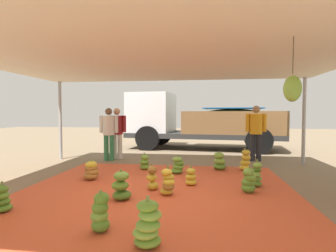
# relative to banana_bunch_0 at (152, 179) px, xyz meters

# --- Properties ---
(ground_plane) EXTENTS (40.00, 40.00, 0.00)m
(ground_plane) POSITION_rel_banana_bunch_0_xyz_m (0.10, 2.86, -0.23)
(ground_plane) COLOR #7F6B51
(tarp_orange) EXTENTS (5.32, 5.32, 0.01)m
(tarp_orange) POSITION_rel_banana_bunch_0_xyz_m (0.10, -0.14, -0.22)
(tarp_orange) COLOR #D1512D
(tarp_orange) RESTS_ON ground
(tent_canopy) EXTENTS (8.00, 7.00, 2.62)m
(tent_canopy) POSITION_rel_banana_bunch_0_xyz_m (0.11, -0.24, 2.31)
(tent_canopy) COLOR #9EA0A5
(tent_canopy) RESTS_ON ground
(banana_bunch_0) EXTENTS (0.32, 0.31, 0.51)m
(banana_bunch_0) POSITION_rel_banana_bunch_0_xyz_m (0.00, 0.00, 0.00)
(banana_bunch_0) COLOR gold
(banana_bunch_0) RESTS_ON tarp_orange
(banana_bunch_1) EXTENTS (0.34, 0.34, 0.41)m
(banana_bunch_1) POSITION_rel_banana_bunch_0_xyz_m (0.73, 0.43, -0.05)
(banana_bunch_1) COLOR gold
(banana_bunch_1) RESTS_ON tarp_orange
(banana_bunch_2) EXTENTS (0.38, 0.38, 0.46)m
(banana_bunch_2) POSITION_rel_banana_bunch_0_xyz_m (-0.56, 1.82, -0.03)
(banana_bunch_2) COLOR #60932D
(banana_bunch_2) RESTS_ON tarp_orange
(banana_bunch_3) EXTENTS (0.32, 0.31, 0.53)m
(banana_bunch_3) POSITION_rel_banana_bunch_0_xyz_m (-0.30, -1.92, 0.02)
(banana_bunch_3) COLOR #518428
(banana_bunch_3) RESTS_ON tarp_orange
(banana_bunch_4) EXTENTS (0.42, 0.44, 0.45)m
(banana_bunch_4) POSITION_rel_banana_bunch_0_xyz_m (-1.53, 0.62, -0.02)
(banana_bunch_4) COLOR #996628
(banana_bunch_4) RESTS_ON tarp_orange
(banana_bunch_5) EXTENTS (0.33, 0.33, 0.47)m
(banana_bunch_5) POSITION_rel_banana_bunch_0_xyz_m (-2.04, -1.47, -0.03)
(banana_bunch_5) COLOR #518428
(banana_bunch_5) RESTS_ON tarp_orange
(banana_bunch_7) EXTENTS (0.40, 0.39, 0.59)m
(banana_bunch_7) POSITION_rel_banana_bunch_0_xyz_m (2.09, 2.08, 0.04)
(banana_bunch_7) COLOR gold
(banana_bunch_7) RESTS_ON tarp_orange
(banana_bunch_8) EXTENTS (0.32, 0.33, 0.56)m
(banana_bunch_8) POSITION_rel_banana_bunch_0_xyz_m (2.07, 0.50, 0.02)
(banana_bunch_8) COLOR #518428
(banana_bunch_8) RESTS_ON tarp_orange
(banana_bunch_9) EXTENTS (0.44, 0.42, 0.53)m
(banana_bunch_9) POSITION_rel_banana_bunch_0_xyz_m (-0.42, -0.66, 0.01)
(banana_bunch_9) COLOR #477523
(banana_bunch_9) RESTS_ON tarp_orange
(banana_bunch_10) EXTENTS (0.46, 0.46, 0.50)m
(banana_bunch_10) POSITION_rel_banana_bunch_0_xyz_m (1.42, 2.06, 0.00)
(banana_bunch_10) COLOR #518428
(banana_bunch_10) RESTS_ON tarp_orange
(banana_bunch_11) EXTENTS (0.43, 0.44, 0.58)m
(banana_bunch_11) POSITION_rel_banana_bunch_0_xyz_m (0.38, -2.23, 0.03)
(banana_bunch_11) COLOR #60932D
(banana_bunch_11) RESTS_ON tarp_orange
(banana_bunch_12) EXTENTS (0.35, 0.32, 0.54)m
(banana_bunch_12) POSITION_rel_banana_bunch_0_xyz_m (0.35, -0.30, 0.01)
(banana_bunch_12) COLOR gold
(banana_bunch_12) RESTS_ON tarp_orange
(banana_bunch_13) EXTENTS (0.35, 0.35, 0.50)m
(banana_bunch_13) POSITION_rel_banana_bunch_0_xyz_m (1.84, 0.05, 0.00)
(banana_bunch_13) COLOR #518428
(banana_bunch_13) RESTS_ON tarp_orange
(banana_bunch_14) EXTENTS (0.40, 0.39, 0.47)m
(banana_bunch_14) POSITION_rel_banana_bunch_0_xyz_m (0.36, 1.49, -0.02)
(banana_bunch_14) COLOR #518428
(banana_bunch_14) RESTS_ON tarp_orange
(cargo_truck_main) EXTENTS (6.59, 2.92, 2.40)m
(cargo_truck_main) POSITION_rel_banana_bunch_0_xyz_m (0.70, 6.43, 0.96)
(cargo_truck_main) COLOR #2D2D2D
(cargo_truck_main) RESTS_ON ground
(worker_0) EXTENTS (0.62, 0.38, 1.69)m
(worker_0) POSITION_rel_banana_bunch_0_xyz_m (-1.85, 3.42, 0.76)
(worker_0) COLOR silver
(worker_0) RESTS_ON ground
(worker_1) EXTENTS (0.62, 0.38, 1.68)m
(worker_1) POSITION_rel_banana_bunch_0_xyz_m (-2.02, 3.11, 0.75)
(worker_1) COLOR #337A4C
(worker_1) RESTS_ON ground
(worker_2) EXTENTS (0.64, 0.39, 1.76)m
(worker_2) POSITION_rel_banana_bunch_0_xyz_m (2.64, 3.65, 0.80)
(worker_2) COLOR #26262D
(worker_2) RESTS_ON ground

